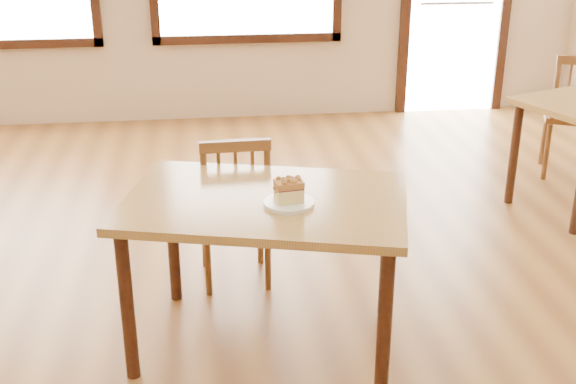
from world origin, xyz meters
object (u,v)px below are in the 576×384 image
Objects in this scene: cafe_table_main at (266,218)px; cake_slice at (289,189)px; cafe_chair_main at (235,208)px; cafe_chair_second at (575,114)px; plate at (289,203)px.

cafe_table_main is 10.72× the size of cake_slice.
cafe_chair_main is at bearing 115.17° from cafe_table_main.
cafe_table_main is 1.61× the size of cafe_chair_main.
cafe_chair_main is at bearing 49.30° from cafe_chair_second.
cafe_chair_second is at bearing 53.21° from cafe_table_main.
cafe_chair_main is at bearing 105.58° from plate.
plate is (0.09, -0.09, 0.10)m from cafe_table_main.
cafe_chair_second is (2.62, 1.33, 0.04)m from cafe_chair_main.
cafe_chair_second is at bearing -155.02° from cafe_chair_main.
cafe_chair_second is at bearing 31.78° from cake_slice.
plate reaches higher than cafe_table_main.
plate is at bearing 103.68° from cafe_chair_main.
cafe_chair_main is (-0.11, 0.62, -0.21)m from cafe_table_main.
cafe_chair_second reaches higher than plate.
cafe_table_main is 3.18m from cafe_chair_second.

